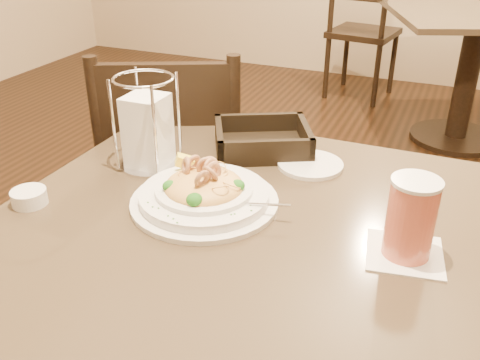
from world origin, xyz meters
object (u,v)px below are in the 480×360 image
at_px(background_table, 471,55).
at_px(bread_basket, 262,142).
at_px(dining_chair_far, 362,27).
at_px(dining_chair_near, 175,183).
at_px(main_table, 236,319).
at_px(pasta_bowl, 204,192).
at_px(side_plate, 310,165).
at_px(butter_ramekin, 29,197).
at_px(napkin_caddy, 148,129).
at_px(drink_glass, 411,219).

height_order(background_table, bread_basket, bread_basket).
bearing_deg(dining_chair_far, dining_chair_near, 96.80).
bearing_deg(main_table, dining_chair_near, 130.36).
xyz_separation_m(pasta_bowl, side_plate, (0.14, 0.24, -0.02)).
height_order(background_table, butter_ramekin, butter_ramekin).
relative_size(pasta_bowl, napkin_caddy, 1.55).
xyz_separation_m(drink_glass, side_plate, (-0.24, 0.26, -0.07)).
xyz_separation_m(main_table, butter_ramekin, (-0.40, -0.09, 0.25)).
bearing_deg(dining_chair_far, butter_ramekin, 97.47).
bearing_deg(side_plate, drink_glass, -47.18).
distance_m(dining_chair_near, butter_ramekin, 0.64).
relative_size(pasta_bowl, bread_basket, 1.17).
distance_m(main_table, dining_chair_near, 0.65).
xyz_separation_m(main_table, bread_basket, (-0.07, 0.32, 0.26)).
bearing_deg(bread_basket, pasta_bowl, -92.86).
bearing_deg(main_table, napkin_caddy, 152.09).
distance_m(pasta_bowl, napkin_caddy, 0.22).
bearing_deg(background_table, dining_chair_far, 143.17).
bearing_deg(napkin_caddy, dining_chair_far, 91.55).
xyz_separation_m(drink_glass, butter_ramekin, (-0.70, -0.12, -0.06)).
xyz_separation_m(main_table, background_table, (0.37, 2.43, 0.00)).
bearing_deg(bread_basket, dining_chair_near, 153.81).
bearing_deg(pasta_bowl, side_plate, 59.12).
xyz_separation_m(dining_chair_far, pasta_bowl, (0.26, -2.93, 0.27)).
height_order(dining_chair_far, side_plate, dining_chair_far).
bearing_deg(dining_chair_near, pasta_bowl, 101.41).
bearing_deg(dining_chair_far, napkin_caddy, 100.01).
bearing_deg(background_table, drink_glass, -91.57).
distance_m(napkin_caddy, butter_ramekin, 0.28).
height_order(dining_chair_far, napkin_caddy, napkin_caddy).
height_order(pasta_bowl, napkin_caddy, napkin_caddy).
height_order(main_table, pasta_bowl, pasta_bowl).
bearing_deg(dining_chair_far, bread_basket, 104.43).
height_order(drink_glass, side_plate, drink_glass).
relative_size(background_table, side_plate, 7.95).
relative_size(main_table, dining_chair_far, 0.97).
bearing_deg(napkin_caddy, side_plate, 22.59).
bearing_deg(side_plate, pasta_bowl, -120.88).
bearing_deg(dining_chair_near, drink_glass, 121.77).
xyz_separation_m(dining_chair_near, side_plate, (0.48, -0.21, 0.25)).
relative_size(background_table, napkin_caddy, 5.61).
height_order(dining_chair_far, butter_ramekin, dining_chair_far).
height_order(drink_glass, bread_basket, drink_glass).
relative_size(dining_chair_far, butter_ramekin, 13.55).
distance_m(dining_chair_far, napkin_caddy, 2.85).
xyz_separation_m(pasta_bowl, butter_ramekin, (-0.32, -0.13, -0.01)).
bearing_deg(main_table, pasta_bowl, 155.15).
bearing_deg(background_table, side_plate, -98.14).
height_order(bread_basket, side_plate, bread_basket).
bearing_deg(pasta_bowl, dining_chair_far, 95.13).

